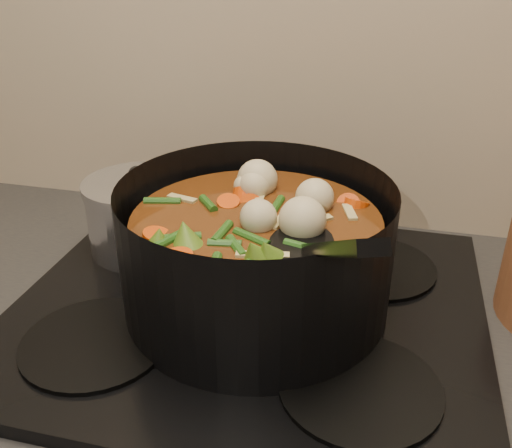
# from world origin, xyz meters

# --- Properties ---
(stovetop) EXTENTS (0.62, 0.54, 0.03)m
(stovetop) POSITION_xyz_m (0.00, 1.93, 0.92)
(stovetop) COLOR black
(stovetop) RESTS_ON counter
(stockpot) EXTENTS (0.39, 0.46, 0.26)m
(stockpot) POSITION_xyz_m (0.01, 1.93, 1.01)
(stockpot) COLOR black
(stockpot) RESTS_ON stovetop
(saucepan) EXTENTS (0.17, 0.17, 0.14)m
(saucepan) POSITION_xyz_m (-0.20, 2.04, 0.99)
(saucepan) COLOR silver
(saucepan) RESTS_ON stovetop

